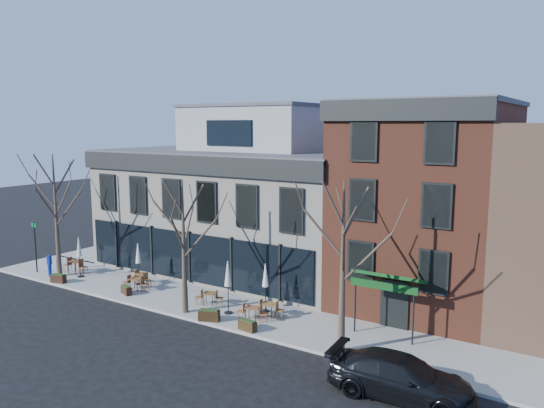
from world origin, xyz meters
The scene contains 25 objects.
ground centered at (0.00, 0.00, 0.00)m, with size 120.00×120.00×0.00m, color black.
sidewalk_front centered at (3.25, -2.15, 0.07)m, with size 33.50×4.70×0.15m, color gray.
sidewalk_side centered at (-11.25, 6.00, 0.07)m, with size 4.50×12.00×0.15m, color gray.
corner_building centered at (0.07, 5.07, 4.72)m, with size 18.39×10.39×11.10m.
red_brick_building centered at (13.00, 4.98, 5.64)m, with size 8.20×11.78×11.18m.
tree_corner centered at (-8.49, -3.20, 4.25)m, with size 3.93×3.98×7.92m.
tree_mid centered at (3.01, -3.90, 3.79)m, with size 3.50×3.55×7.04m.
tree_right centered at (12.01, -3.90, 4.02)m, with size 3.72×3.77×7.48m.
sign_pole centered at (-10.50, -3.50, 2.07)m, with size 0.50×0.10×3.40m.
parked_sedan centered at (15.42, -6.07, 0.78)m, with size 2.18×5.37×1.56m, color black.
call_box centered at (-8.89, -3.64, 0.93)m, with size 0.29×0.29×1.47m.
cafe_set_0 centered at (-8.13, -2.26, 0.67)m, with size 1.95×0.84×1.01m.
cafe_set_1 centered at (-2.53, -1.72, 0.59)m, with size 1.65×0.74×0.85m.
cafe_set_2 centered at (-1.97, -2.71, 0.61)m, with size 1.73×0.82×0.89m.
cafe_set_3 centered at (3.33, -2.31, 0.57)m, with size 1.57×0.97×0.81m.
cafe_set_4 centered at (6.69, -3.03, 0.60)m, with size 1.69×0.87×0.87m.
cafe_set_5 centered at (7.09, -2.13, 0.60)m, with size 1.70×0.77×0.87m.
umbrella_0 centered at (-7.11, -2.66, 2.00)m, with size 0.42×0.42×2.62m.
umbrella_1 centered at (-2.68, -1.77, 1.98)m, with size 0.41×0.41×2.59m.
umbrella_3 centered at (5.04, -2.84, 2.14)m, with size 0.45×0.45×2.82m.
umbrella_4 centered at (6.52, -1.56, 1.98)m, with size 0.42×0.42×2.60m.
planter_0 centered at (-7.24, -4.20, 0.42)m, with size 1.03×0.58×0.54m.
planter_1 centered at (-1.91, -3.50, 0.40)m, with size 0.95×0.64×0.50m.
planter_2 centered at (4.86, -4.20, 0.44)m, with size 1.13×0.78×0.59m.
planter_3 centered at (7.22, -4.20, 0.41)m, with size 0.96×0.47×0.52m.
Camera 1 is at (21.25, -23.98, 9.95)m, focal length 35.00 mm.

